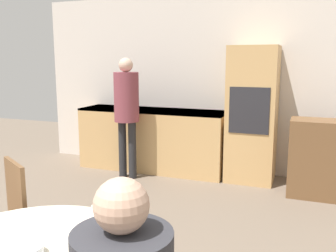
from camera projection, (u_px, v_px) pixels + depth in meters
The scene contains 8 objects.
wall_back at pixel (228, 84), 5.46m from camera, with size 6.03×0.05×2.60m.
kitchen_counter at pixel (153, 139), 5.66m from camera, with size 2.22×0.60×0.92m.
oven_unit at pixel (252, 115), 5.07m from camera, with size 0.64×0.59×1.84m.
sideboard at pixel (333, 160), 4.47m from camera, with size 1.00×0.45×0.95m.
chair_far_left at pixel (5, 223), 2.60m from camera, with size 0.55×0.55×0.96m.
person_standing at pixel (127, 105), 5.15m from camera, with size 0.34×0.34×1.68m.
cup at pixel (99, 212), 2.22m from camera, with size 0.08×0.08×0.08m.
bowl_near at pixel (25, 251), 1.79m from camera, with size 0.17×0.17×0.05m.
Camera 1 is at (1.14, -0.21, 1.65)m, focal length 40.00 mm.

